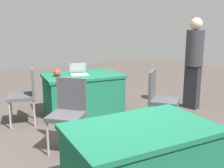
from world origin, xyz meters
The scene contains 10 objects.
ground_plane centered at (0.00, 0.00, 0.00)m, with size 14.40×14.40×0.00m, color #4C423D.
table_foreground centered at (-0.46, -1.64, 0.37)m, with size 1.52×1.00×0.74m.
table_mid_left centered at (0.12, 1.04, 0.37)m, with size 1.45×0.97×0.74m.
chair_near_front centered at (0.63, -1.55, 0.55)m, with size 0.53×0.53×0.96m.
chair_tucked_left centered at (-1.16, -0.23, 0.55)m, with size 0.62×0.62×0.96m.
chair_tucked_right centered at (0.35, -0.30, 0.56)m, with size 0.62×0.62×0.97m.
person_attendee_standing centered at (-2.45, -0.78, 1.00)m, with size 0.43×0.43×1.79m.
laptop_silver centered at (-0.39, -1.68, 0.77)m, with size 0.37×0.36×0.21m.
yarn_ball centered at (0.02, -1.71, 0.80)m, with size 0.14×0.14×0.14m, color #B2382D.
scissors_red centered at (-0.94, -1.57, 0.74)m, with size 0.18×0.04×0.01m, color red.
Camera 1 is at (1.58, 3.02, 1.72)m, focal length 43.85 mm.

